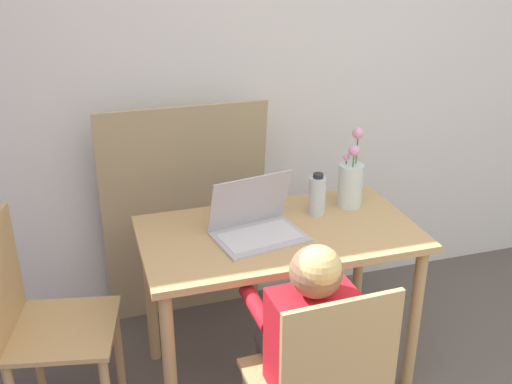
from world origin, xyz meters
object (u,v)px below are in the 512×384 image
Objects in this scene: flower_vase at (351,181)px; water_bottle at (317,195)px; person_seated at (305,333)px; laptop at (256,222)px; chair_spare at (43,325)px.

water_bottle is at bearing -168.26° from flower_vase.
flower_vase is (0.47, 0.67, 0.22)m from person_seated.
person_seated is at bearing -98.93° from laptop.
person_seated is 5.24× the size of water_bottle.
chair_spare is at bearing -173.58° from flower_vase.
flower_vase is at bearing -127.02° from person_seated.
chair_spare is 2.35× the size of laptop.
flower_vase reaches higher than laptop.
water_bottle is (0.29, 0.63, 0.19)m from person_seated.
chair_spare is at bearing 170.23° from laptop.
chair_spare is 4.83× the size of water_bottle.
flower_vase is 1.91× the size of water_bottle.
laptop reaches higher than chair_spare.
flower_vase reaches higher than chair_spare.
water_bottle is at bearing -116.86° from person_seated.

